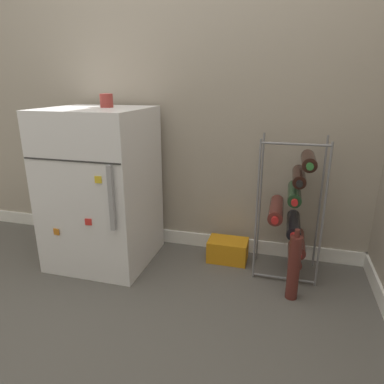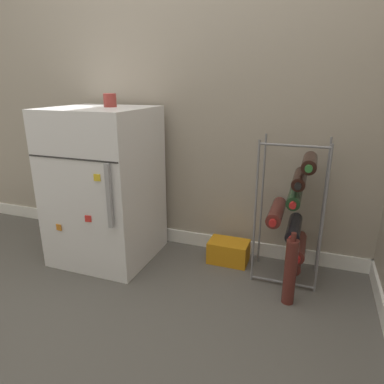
{
  "view_description": "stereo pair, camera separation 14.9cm",
  "coord_description": "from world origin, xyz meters",
  "px_view_note": "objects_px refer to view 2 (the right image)",
  "views": [
    {
      "loc": [
        0.51,
        -1.4,
        1.07
      ],
      "look_at": [
        0.01,
        0.4,
        0.46
      ],
      "focal_mm": 32.0,
      "sensor_mm": 36.0,
      "label": 1
    },
    {
      "loc": [
        0.65,
        -1.35,
        1.07
      ],
      "look_at": [
        0.01,
        0.4,
        0.46
      ],
      "focal_mm": 32.0,
      "sensor_mm": 36.0,
      "label": 2
    }
  ],
  "objects_px": {
    "wine_rack": "(294,215)",
    "soda_box": "(229,251)",
    "fridge_top_cup": "(110,100)",
    "mini_fridge": "(105,186)",
    "loose_bottle_floor": "(290,271)"
  },
  "relations": [
    {
      "from": "wine_rack",
      "to": "soda_box",
      "type": "distance_m",
      "value": 0.48
    },
    {
      "from": "wine_rack",
      "to": "fridge_top_cup",
      "type": "height_order",
      "value": "fridge_top_cup"
    },
    {
      "from": "fridge_top_cup",
      "to": "mini_fridge",
      "type": "bearing_deg",
      "value": -138.23
    },
    {
      "from": "wine_rack",
      "to": "soda_box",
      "type": "height_order",
      "value": "wine_rack"
    },
    {
      "from": "mini_fridge",
      "to": "wine_rack",
      "type": "height_order",
      "value": "mini_fridge"
    },
    {
      "from": "soda_box",
      "to": "fridge_top_cup",
      "type": "height_order",
      "value": "fridge_top_cup"
    },
    {
      "from": "fridge_top_cup",
      "to": "loose_bottle_floor",
      "type": "relative_size",
      "value": 0.2
    },
    {
      "from": "mini_fridge",
      "to": "fridge_top_cup",
      "type": "bearing_deg",
      "value": 41.77
    },
    {
      "from": "loose_bottle_floor",
      "to": "mini_fridge",
      "type": "bearing_deg",
      "value": 173.37
    },
    {
      "from": "mini_fridge",
      "to": "soda_box",
      "type": "relative_size",
      "value": 3.86
    },
    {
      "from": "mini_fridge",
      "to": "soda_box",
      "type": "distance_m",
      "value": 0.86
    },
    {
      "from": "wine_rack",
      "to": "fridge_top_cup",
      "type": "distance_m",
      "value": 1.22
    },
    {
      "from": "mini_fridge",
      "to": "loose_bottle_floor",
      "type": "relative_size",
      "value": 2.42
    },
    {
      "from": "wine_rack",
      "to": "fridge_top_cup",
      "type": "relative_size",
      "value": 10.57
    },
    {
      "from": "wine_rack",
      "to": "loose_bottle_floor",
      "type": "distance_m",
      "value": 0.32
    }
  ]
}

